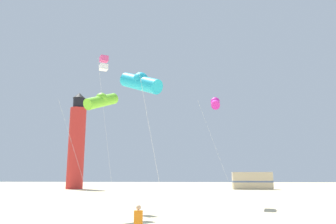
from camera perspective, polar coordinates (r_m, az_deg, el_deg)
kite_flyer_standing at (r=13.44m, az=-5.35°, el=-18.60°), size 0.36×0.53×1.16m
kite_tube_lime at (r=20.04m, az=-11.90°, el=2.01°), size 3.37×3.72×7.56m
kite_tube_cyan at (r=15.40m, az=-4.95°, el=5.35°), size 2.51×2.35×7.43m
kite_box_rainbow at (r=25.91m, az=-11.49°, el=8.57°), size 1.67×1.67×11.63m
kite_tube_magenta at (r=26.66m, az=8.51°, el=1.61°), size 2.81×2.77×8.92m
lighthouse_distant at (r=57.56m, az=-16.13°, el=-5.34°), size 2.80×2.80×16.80m
rv_van_tan at (r=55.47m, az=14.90°, el=-11.88°), size 6.52×2.56×2.80m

